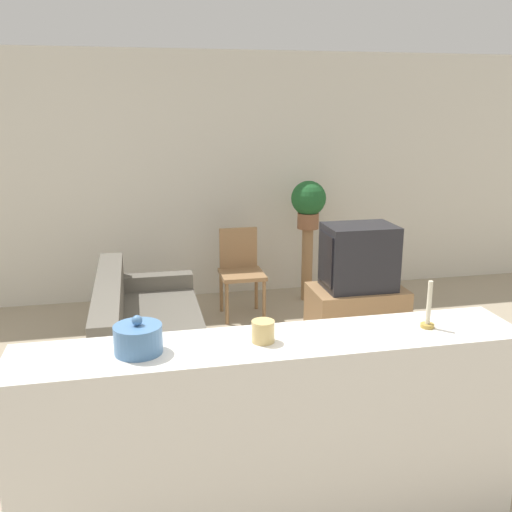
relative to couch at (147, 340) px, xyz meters
The scene contains 12 objects.
ground_plane 1.64m from the couch, 68.57° to the right, with size 14.00×14.00×0.00m, color tan.
wall_back 2.28m from the couch, 72.91° to the left, with size 9.00×0.06×2.70m.
couch is the anchor object (origin of this frame).
tv_stand 1.94m from the couch, ahead, with size 0.85×0.54×0.51m.
television 2.00m from the couch, ahead, with size 0.64×0.45×0.59m.
wooden_chair 1.55m from the couch, 49.58° to the left, with size 0.44×0.44×0.90m.
plant_stand 2.33m from the couch, 39.15° to the left, with size 0.12×0.12×0.82m.
potted_plant 2.47m from the couch, 39.15° to the left, with size 0.38×0.38×0.52m.
foreground_counter 2.03m from the couch, 72.94° to the right, with size 2.50×0.44×1.04m.
decorative_bowl 2.10m from the couch, 91.50° to the right, with size 0.22×0.22×0.18m.
candle_jar 2.16m from the couch, 74.53° to the right, with size 0.11×0.11×0.11m.
candlestick 2.52m from the couch, 54.17° to the right, with size 0.07×0.07×0.25m.
Camera 1 is at (-0.62, -2.89, 2.15)m, focal length 40.00 mm.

